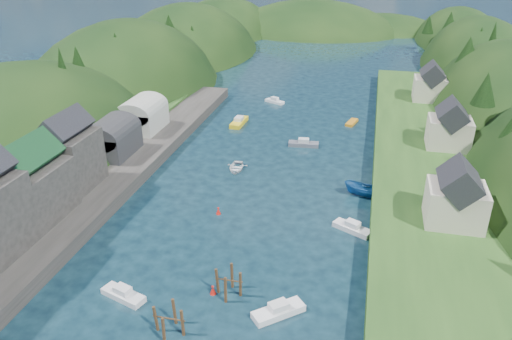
% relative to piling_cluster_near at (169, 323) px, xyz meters
% --- Properties ---
extents(ground, '(600.00, 600.00, 0.00)m').
position_rel_piling_cluster_near_xyz_m(ground, '(1.62, 52.08, -1.20)').
color(ground, black).
rests_on(ground, ground).
extents(hillside_left, '(44.00, 245.56, 52.00)m').
position_rel_piling_cluster_near_xyz_m(hillside_left, '(-43.38, 77.08, -9.23)').
color(hillside_left, black).
rests_on(hillside_left, ground).
extents(hillside_right, '(36.00, 245.56, 48.00)m').
position_rel_piling_cluster_near_xyz_m(hillside_right, '(46.62, 77.08, -8.61)').
color(hillside_right, black).
rests_on(hillside_right, ground).
extents(far_hills, '(103.00, 68.00, 44.00)m').
position_rel_piling_cluster_near_xyz_m(far_hills, '(2.84, 176.08, -12.00)').
color(far_hills, black).
rests_on(far_hills, ground).
extents(hill_trees, '(89.21, 150.43, 12.30)m').
position_rel_piling_cluster_near_xyz_m(hill_trees, '(0.51, 67.37, 9.85)').
color(hill_trees, black).
rests_on(hill_trees, ground).
extents(quay_left, '(12.00, 110.00, 2.00)m').
position_rel_piling_cluster_near_xyz_m(quay_left, '(-22.38, 22.08, -0.20)').
color(quay_left, '#2D2B28').
rests_on(quay_left, ground).
extents(terrace_left_grass, '(12.00, 110.00, 2.50)m').
position_rel_piling_cluster_near_xyz_m(terrace_left_grass, '(-29.38, 22.08, 0.05)').
color(terrace_left_grass, '#234719').
rests_on(terrace_left_grass, ground).
extents(boat_sheds, '(7.00, 21.00, 7.50)m').
position_rel_piling_cluster_near_xyz_m(boat_sheds, '(-24.38, 41.08, 4.07)').
color(boat_sheds, '#2D2D30').
rests_on(boat_sheds, quay_left).
extents(terrace_right, '(16.00, 120.00, 2.40)m').
position_rel_piling_cluster_near_xyz_m(terrace_right, '(26.62, 42.08, 0.00)').
color(terrace_right, '#234719').
rests_on(terrace_right, ground).
extents(right_bank_cottages, '(9.00, 59.24, 8.41)m').
position_rel_piling_cluster_near_xyz_m(right_bank_cottages, '(29.62, 50.41, 4.64)').
color(right_bank_cottages, beige).
rests_on(right_bank_cottages, terrace_right).
extents(piling_cluster_near, '(3.32, 3.08, 3.53)m').
position_rel_piling_cluster_near_xyz_m(piling_cluster_near, '(0.00, 0.00, 0.00)').
color(piling_cluster_near, '#382314').
rests_on(piling_cluster_near, ground).
extents(piling_cluster_far, '(3.08, 2.89, 3.70)m').
position_rel_piling_cluster_near_xyz_m(piling_cluster_far, '(4.06, 6.89, 0.08)').
color(piling_cluster_far, '#382314').
rests_on(piling_cluster_far, ground).
extents(channel_buoy_near, '(0.70, 0.70, 1.10)m').
position_rel_piling_cluster_near_xyz_m(channel_buoy_near, '(2.34, 6.53, -0.72)').
color(channel_buoy_near, '#B8160E').
rests_on(channel_buoy_near, ground).
extents(channel_buoy_far, '(0.70, 0.70, 1.10)m').
position_rel_piling_cluster_near_xyz_m(channel_buoy_far, '(-2.14, 23.07, -0.72)').
color(channel_buoy_far, '#B8160E').
rests_on(channel_buoy_far, ground).
extents(moored_boats, '(36.12, 92.12, 2.45)m').
position_rel_piling_cluster_near_xyz_m(moored_boats, '(1.50, 20.58, -0.46)').
color(moored_boats, white).
rests_on(moored_boats, ground).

